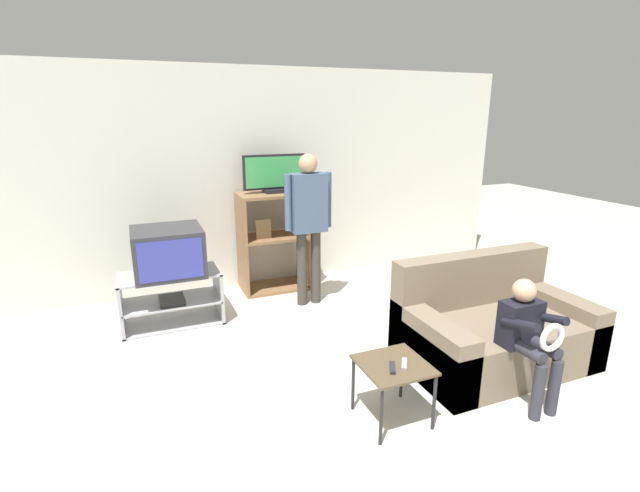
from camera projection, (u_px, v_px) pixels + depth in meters
ground_plane at (461, 477)px, 2.75m from camera, size 18.00×18.00×0.00m
wall_back at (274, 179)px, 5.67m from camera, size 6.40×0.06×2.60m
tv_stand at (172, 299)px, 4.69m from camera, size 0.98×0.48×0.54m
television_main at (168, 252)px, 4.54m from camera, size 0.66×0.61×0.46m
media_shelf at (274, 241)px, 5.55m from camera, size 0.80×0.48×1.18m
television_flat at (274, 175)px, 5.36m from camera, size 0.74×0.20×0.44m
snack_table at (393, 371)px, 3.17m from camera, size 0.45×0.45×0.44m
remote_control_black at (392, 368)px, 3.09m from camera, size 0.10×0.14×0.02m
remote_control_white at (404, 364)px, 3.14m from camera, size 0.11×0.14×0.02m
couch at (492, 330)px, 3.97m from camera, size 1.55×0.93×0.89m
person_standing_adult at (308, 215)px, 4.98m from camera, size 0.53×0.20×1.67m
person_seated_child at (529, 332)px, 3.34m from camera, size 0.33×0.43×0.94m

